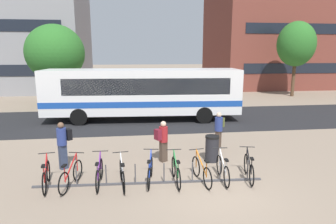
{
  "coord_description": "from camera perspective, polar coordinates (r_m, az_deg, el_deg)",
  "views": [
    {
      "loc": [
        -2.53,
        -8.22,
        4.2
      ],
      "look_at": [
        -0.87,
        4.77,
        1.53
      ],
      "focal_mm": 31.15,
      "sensor_mm": 36.0,
      "label": 1
    }
  ],
  "objects": [
    {
      "name": "parked_bicycle_white_7",
      "position": [
        10.04,
        10.66,
        -11.04
      ],
      "size": [
        0.52,
        1.72,
        0.99
      ],
      "rotation": [
        0.0,
        0.0,
        1.5
      ],
      "color": "black",
      "rests_on": "ground"
    },
    {
      "name": "parked_bicycle_blue_4",
      "position": [
        9.76,
        -3.51,
        -11.52
      ],
      "size": [
        0.52,
        1.71,
        0.99
      ],
      "rotation": [
        0.0,
        0.0,
        1.42
      ],
      "color": "black",
      "rests_on": "ground"
    },
    {
      "name": "bike_rack",
      "position": [
        9.78,
        -3.58,
        -13.33
      ],
      "size": [
        7.46,
        0.42,
        0.7
      ],
      "rotation": [
        0.0,
        0.0,
        -0.05
      ],
      "color": "#47474C",
      "rests_on": "ground"
    },
    {
      "name": "commuter_maroon_pack_2",
      "position": [
        11.33,
        -1.06,
        -5.24
      ],
      "size": [
        0.61,
        0.53,
        1.63
      ],
      "rotation": [
        0.0,
        0.0,
        0.53
      ],
      "color": "#47382D",
      "rests_on": "ground"
    },
    {
      "name": "bus_lane_asphalt",
      "position": [
        18.83,
        0.64,
        -1.36
      ],
      "size": [
        80.0,
        7.2,
        0.01
      ],
      "primitive_type": "cube",
      "color": "#232326",
      "rests_on": "ground"
    },
    {
      "name": "parked_bicycle_red_0",
      "position": [
        10.16,
        -22.74,
        -11.5
      ],
      "size": [
        0.52,
        1.71,
        0.99
      ],
      "rotation": [
        0.0,
        0.0,
        1.72
      ],
      "color": "black",
      "rests_on": "ground"
    },
    {
      "name": "street_tree_0",
      "position": [
        31.02,
        23.81,
        12.05
      ],
      "size": [
        3.56,
        3.56,
        7.14
      ],
      "color": "brown",
      "rests_on": "ground"
    },
    {
      "name": "ground",
      "position": [
        9.57,
        9.13,
        -14.67
      ],
      "size": [
        200.0,
        200.0,
        0.0
      ],
      "primitive_type": "plane",
      "color": "gray"
    },
    {
      "name": "parked_bicycle_purple_2",
      "position": [
        9.82,
        -13.29,
        -11.69
      ],
      "size": [
        0.52,
        1.72,
        0.99
      ],
      "rotation": [
        0.0,
        0.0,
        1.56
      ],
      "color": "black",
      "rests_on": "ground"
    },
    {
      "name": "trash_bin",
      "position": [
        11.64,
        8.6,
        -7.06
      ],
      "size": [
        0.55,
        0.55,
        1.03
      ],
      "color": "#232328",
      "rests_on": "ground"
    },
    {
      "name": "commuter_black_pack_1",
      "position": [
        11.3,
        -19.88,
        -5.53
      ],
      "size": [
        0.6,
        0.56,
        1.76
      ],
      "rotation": [
        0.0,
        0.0,
        3.77
      ],
      "color": "#2D3851",
      "rests_on": "ground"
    },
    {
      "name": "building_right_wing",
      "position": [
        43.26,
        26.06,
        15.99
      ],
      "size": [
        25.05,
        12.32,
        16.84
      ],
      "color": "brown",
      "rests_on": "ground"
    },
    {
      "name": "parked_bicycle_orange_6",
      "position": [
        9.82,
        6.57,
        -11.44
      ],
      "size": [
        0.52,
        1.71,
        0.99
      ],
      "rotation": [
        0.0,
        0.0,
        1.71
      ],
      "color": "black",
      "rests_on": "ground"
    },
    {
      "name": "parked_bicycle_white_3",
      "position": [
        9.6,
        -8.95,
        -12.07
      ],
      "size": [
        0.52,
        1.72,
        0.99
      ],
      "rotation": [
        0.0,
        0.0,
        1.68
      ],
      "color": "black",
      "rests_on": "ground"
    },
    {
      "name": "parked_bicycle_red_1",
      "position": [
        9.92,
        -18.45,
        -11.73
      ],
      "size": [
        0.59,
        1.69,
        0.99
      ],
      "rotation": [
        0.0,
        0.0,
        1.33
      ],
      "color": "black",
      "rests_on": "ground"
    },
    {
      "name": "city_bus",
      "position": [
        18.36,
        -5.21,
        3.88
      ],
      "size": [
        12.15,
        3.27,
        3.2
      ],
      "rotation": [
        0.0,
        0.0,
        3.08
      ],
      "color": "white",
      "rests_on": "ground"
    },
    {
      "name": "parked_bicycle_green_5",
      "position": [
        9.72,
        1.57,
        -11.61
      ],
      "size": [
        0.52,
        1.72,
        0.99
      ],
      "rotation": [
        0.0,
        0.0,
        1.58
      ],
      "color": "black",
      "rests_on": "ground"
    },
    {
      "name": "commuter_olive_pack_0",
      "position": [
        12.93,
        9.93,
        -3.12
      ],
      "size": [
        0.57,
        0.6,
        1.69
      ],
      "rotation": [
        0.0,
        0.0,
        4.02
      ],
      "color": "#47382D",
      "rests_on": "ground"
    },
    {
      "name": "parked_bicycle_black_8",
      "position": [
        10.34,
        15.53,
        -10.58
      ],
      "size": [
        0.57,
        1.69,
        0.99
      ],
      "rotation": [
        0.0,
        0.0,
        1.36
      ],
      "color": "black",
      "rests_on": "ground"
    },
    {
      "name": "street_tree_1",
      "position": [
        25.36,
        -21.21,
        10.75
      ],
      "size": [
        4.59,
        4.59,
        6.43
      ],
      "color": "brown",
      "rests_on": "ground"
    }
  ]
}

